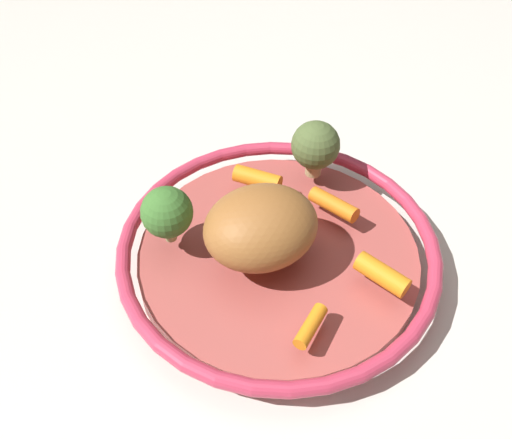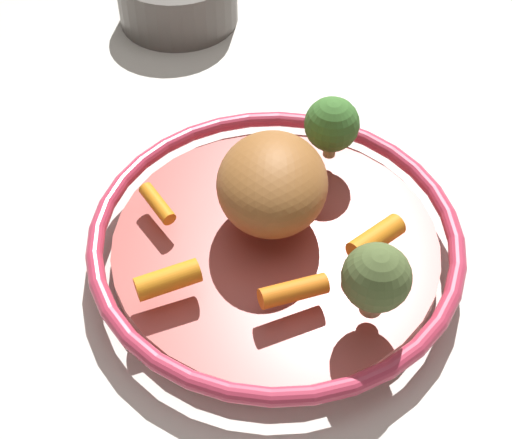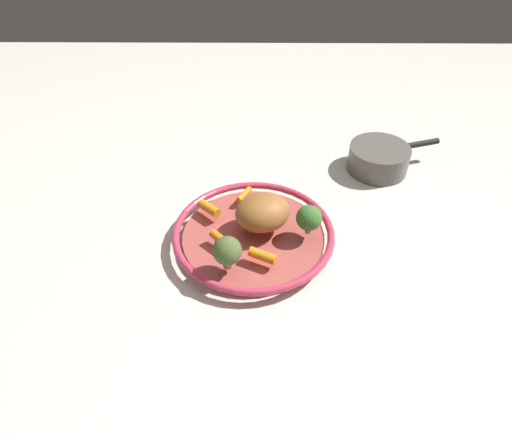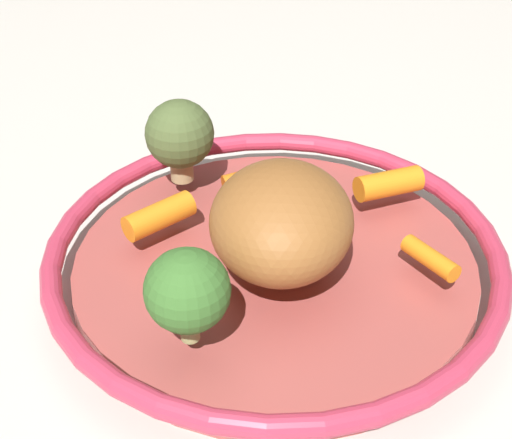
{
  "view_description": "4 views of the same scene",
  "coord_description": "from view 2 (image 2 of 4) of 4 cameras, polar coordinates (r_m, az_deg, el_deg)",
  "views": [
    {
      "loc": [
        0.04,
        0.39,
        0.49
      ],
      "look_at": [
        0.02,
        -0.02,
        0.06
      ],
      "focal_mm": 38.74,
      "sensor_mm": 36.0,
      "label": 1
    },
    {
      "loc": [
        -0.42,
        -0.17,
        0.55
      ],
      "look_at": [
        -0.02,
        0.01,
        0.07
      ],
      "focal_mm": 51.29,
      "sensor_mm": 36.0,
      "label": 2
    },
    {
      "loc": [
        0.01,
        -0.72,
        0.7
      ],
      "look_at": [
        0.01,
        0.01,
        0.06
      ],
      "focal_mm": 31.54,
      "sensor_mm": 36.0,
      "label": 3
    },
    {
      "loc": [
        0.42,
        0.18,
        0.39
      ],
      "look_at": [
        0.02,
        -0.01,
        0.07
      ],
      "focal_mm": 53.41,
      "sensor_mm": 36.0,
      "label": 4
    }
  ],
  "objects": [
    {
      "name": "broccoli_floret_large",
      "position": [
        0.6,
        9.36,
        -4.56
      ],
      "size": [
        0.06,
        0.06,
        0.07
      ],
      "color": "tan",
      "rests_on": "serving_bowl"
    },
    {
      "name": "broccoli_floret_small",
      "position": [
        0.73,
        5.94,
        7.37
      ],
      "size": [
        0.06,
        0.06,
        0.07
      ],
      "color": "tan",
      "rests_on": "serving_bowl"
    },
    {
      "name": "roast_chicken_piece",
      "position": [
        0.67,
        1.27,
        2.86
      ],
      "size": [
        0.15,
        0.14,
        0.07
      ],
      "primitive_type": "ellipsoid",
      "rotation": [
        0.0,
        0.0,
        3.51
      ],
      "color": "#985D2C",
      "rests_on": "serving_bowl"
    },
    {
      "name": "ground_plane",
      "position": [
        0.71,
        1.49,
        -2.99
      ],
      "size": [
        2.44,
        2.44,
        0.0
      ],
      "primitive_type": "plane",
      "color": "beige"
    },
    {
      "name": "baby_carrot_back",
      "position": [
        0.67,
        9.33,
        -1.45
      ],
      "size": [
        0.06,
        0.04,
        0.02
      ],
      "primitive_type": "cylinder",
      "rotation": [
        1.55,
        0.0,
        4.27
      ],
      "color": "orange",
      "rests_on": "serving_bowl"
    },
    {
      "name": "baby_carrot_right",
      "position": [
        0.63,
        -6.88,
        -4.68
      ],
      "size": [
        0.06,
        0.05,
        0.02
      ],
      "primitive_type": "cylinder",
      "rotation": [
        1.55,
        0.0,
        0.82
      ],
      "color": "orange",
      "rests_on": "serving_bowl"
    },
    {
      "name": "baby_carrot_center",
      "position": [
        0.62,
        2.94,
        -5.59
      ],
      "size": [
        0.06,
        0.06,
        0.02
      ],
      "primitive_type": "cylinder",
      "rotation": [
        1.5,
        0.0,
        3.93
      ],
      "color": "orange",
      "rests_on": "serving_bowl"
    },
    {
      "name": "serving_bowl",
      "position": [
        0.7,
        1.52,
        -1.84
      ],
      "size": [
        0.35,
        0.35,
        0.04
      ],
      "color": "#A84C47",
      "rests_on": "ground_plane"
    },
    {
      "name": "baby_carrot_left",
      "position": [
        0.7,
        -7.71,
        1.24
      ],
      "size": [
        0.04,
        0.05,
        0.02
      ],
      "primitive_type": "cylinder",
      "rotation": [
        1.62,
        0.0,
        5.74
      ],
      "color": "orange",
      "rests_on": "serving_bowl"
    }
  ]
}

